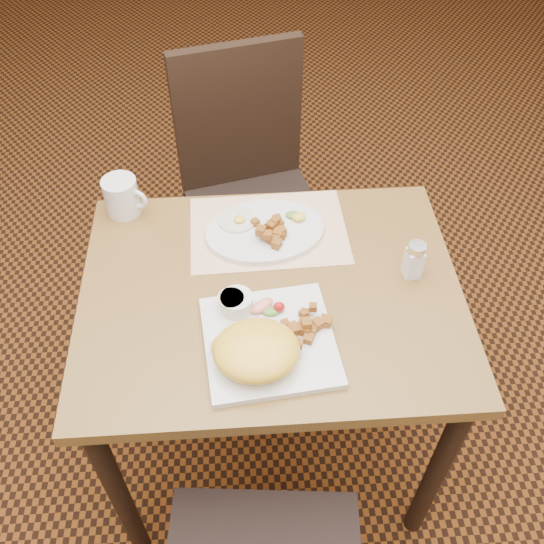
{
  "coord_description": "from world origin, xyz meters",
  "views": [
    {
      "loc": [
        -0.06,
        -0.92,
        1.84
      ],
      "look_at": [
        0.0,
        -0.01,
        0.82
      ],
      "focal_mm": 40.0,
      "sensor_mm": 36.0,
      "label": 1
    }
  ],
  "objects": [
    {
      "name": "salt_shaker",
      "position": [
        0.34,
        0.03,
        0.8
      ],
      "size": [
        0.05,
        0.05,
        0.1
      ],
      "color": "white",
      "rests_on": "table"
    },
    {
      "name": "plate_oval",
      "position": [
        -0.0,
        0.19,
        0.76
      ],
      "size": [
        0.33,
        0.27,
        0.02
      ],
      "primitive_type": null,
      "rotation": [
        0.0,
        0.0,
        0.14
      ],
      "color": "silver",
      "rests_on": "placemat"
    },
    {
      "name": "fried_egg",
      "position": [
        -0.07,
        0.22,
        0.77
      ],
      "size": [
        0.1,
        0.1,
        0.02
      ],
      "color": "white",
      "rests_on": "plate_oval"
    },
    {
      "name": "hollandaise_mound",
      "position": [
        -0.05,
        -0.2,
        0.8
      ],
      "size": [
        0.19,
        0.16,
        0.07
      ],
      "color": "yellow",
      "rests_on": "plate_square"
    },
    {
      "name": "garnish_sq",
      "position": [
        -0.01,
        -0.07,
        0.78
      ],
      "size": [
        0.08,
        0.06,
        0.03
      ],
      "color": "#387223",
      "rests_on": "plate_square"
    },
    {
      "name": "ramekin",
      "position": [
        -0.08,
        -0.06,
        0.79
      ],
      "size": [
        0.08,
        0.07,
        0.04
      ],
      "color": "silver",
      "rests_on": "plate_square"
    },
    {
      "name": "plate_square",
      "position": [
        -0.01,
        -0.15,
        0.76
      ],
      "size": [
        0.31,
        0.31,
        0.02
      ],
      "primitive_type": "cube",
      "rotation": [
        0.0,
        0.0,
        0.11
      ],
      "color": "silver",
      "rests_on": "table"
    },
    {
      "name": "garnish_ov",
      "position": [
        0.08,
        0.22,
        0.78
      ],
      "size": [
        0.05,
        0.04,
        0.02
      ],
      "color": "#387223",
      "rests_on": "plate_oval"
    },
    {
      "name": "placemat",
      "position": [
        0.01,
        0.2,
        0.75
      ],
      "size": [
        0.41,
        0.29,
        0.0
      ],
      "primitive_type": "cube",
      "rotation": [
        0.0,
        0.0,
        0.03
      ],
      "color": "white",
      "rests_on": "table"
    },
    {
      "name": "table",
      "position": [
        0.0,
        0.0,
        0.64
      ],
      "size": [
        0.9,
        0.7,
        0.75
      ],
      "color": "brown",
      "rests_on": "ground"
    },
    {
      "name": "home_fries_sq",
      "position": [
        0.07,
        -0.14,
        0.78
      ],
      "size": [
        0.12,
        0.12,
        0.04
      ],
      "color": "#955518",
      "rests_on": "plate_square"
    },
    {
      "name": "coffee_mug",
      "position": [
        -0.37,
        0.3,
        0.8
      ],
      "size": [
        0.12,
        0.09,
        0.1
      ],
      "color": "silver",
      "rests_on": "table"
    },
    {
      "name": "home_fries_ov",
      "position": [
        0.02,
        0.16,
        0.78
      ],
      "size": [
        0.09,
        0.12,
        0.04
      ],
      "color": "#955518",
      "rests_on": "plate_oval"
    },
    {
      "name": "ground",
      "position": [
        0.0,
        0.0,
        0.0
      ],
      "size": [
        8.0,
        8.0,
        0.0
      ],
      "primitive_type": "plane",
      "color": "black",
      "rests_on": "ground"
    },
    {
      "name": "chair_far",
      "position": [
        -0.03,
        0.66,
        0.54
      ],
      "size": [
        0.51,
        0.52,
        0.97
      ],
      "rotation": [
        0.0,
        0.0,
        3.38
      ],
      "color": "black",
      "rests_on": "ground"
    }
  ]
}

